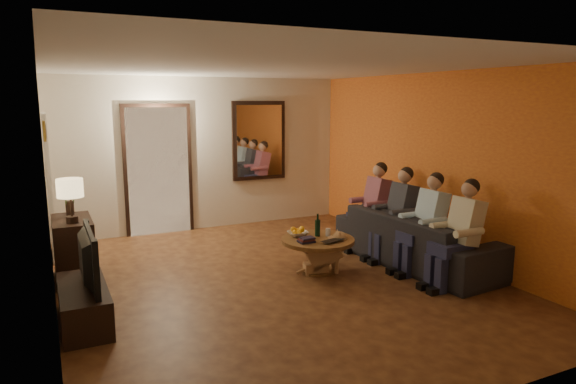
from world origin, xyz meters
name	(u,v)px	position (x,y,z in m)	size (l,w,h in m)	color
floor	(277,281)	(0.00, 0.00, 0.00)	(5.00, 6.00, 0.01)	#442012
ceiling	(276,66)	(0.00, 0.00, 2.60)	(5.00, 6.00, 0.01)	white
back_wall	(204,154)	(0.00, 3.00, 1.30)	(5.00, 0.02, 2.60)	beige
front_wall	(458,236)	(0.00, -3.00, 1.30)	(5.00, 0.02, 2.60)	beige
left_wall	(47,194)	(-2.50, 0.00, 1.30)	(0.02, 6.00, 2.60)	beige
right_wall	(438,166)	(2.50, 0.00, 1.30)	(0.02, 6.00, 2.60)	beige
orange_accent	(437,166)	(2.49, 0.00, 1.30)	(0.01, 6.00, 2.60)	#D15523
kitchen_doorway	(158,171)	(-0.80, 2.98, 1.05)	(1.00, 0.06, 2.10)	#FFE0A5
door_trim	(158,171)	(-0.80, 2.97, 1.05)	(1.12, 0.04, 2.22)	black
fridge_glimpse	(174,179)	(-0.55, 2.98, 0.90)	(0.45, 0.03, 1.70)	silver
mirror_frame	(259,141)	(1.00, 2.96, 1.50)	(1.00, 0.05, 1.40)	black
mirror_glass	(260,141)	(1.00, 2.93, 1.50)	(0.86, 0.02, 1.26)	white
white_door	(49,186)	(-2.46, 2.30, 1.02)	(0.06, 0.85, 2.04)	white
framed_art	(44,131)	(-2.47, 1.30, 1.85)	(0.03, 0.28, 0.24)	#B28C33
art_canvas	(46,131)	(-2.46, 1.30, 1.85)	(0.01, 0.22, 0.18)	brown
dresser	(74,249)	(-2.25, 1.14, 0.39)	(0.45, 0.87, 0.78)	black
table_lamp	(71,200)	(-2.25, 0.92, 1.05)	(0.30, 0.30, 0.54)	beige
flower_vase	(69,198)	(-2.25, 1.36, 1.00)	(0.14, 0.14, 0.44)	red
tv_stand	(84,305)	(-2.25, -0.28, 0.19)	(0.45, 1.16, 0.39)	black
tv	(80,259)	(-2.25, -0.28, 0.67)	(0.13, 1.00, 0.58)	black
sofa	(417,238)	(2.01, -0.21, 0.36)	(0.96, 2.46, 0.72)	black
person_a	(461,238)	(1.91, -1.11, 0.60)	(0.60, 0.40, 1.20)	tan
person_b	(427,227)	(1.91, -0.51, 0.60)	(0.60, 0.40, 1.20)	tan
person_c	(398,217)	(1.91, 0.09, 0.60)	(0.60, 0.40, 1.20)	tan
person_d	(373,209)	(1.91, 0.69, 0.60)	(0.60, 0.40, 1.20)	tan
dog	(323,252)	(0.67, 0.01, 0.28)	(0.56, 0.24, 0.56)	tan
coffee_table	(318,255)	(0.62, 0.08, 0.23)	(0.95, 0.95, 0.45)	brown
bowl	(298,234)	(0.44, 0.30, 0.48)	(0.26, 0.26, 0.06)	white
oranges	(298,229)	(0.44, 0.30, 0.55)	(0.20, 0.20, 0.08)	#FFA215
wine_bottle	(318,225)	(0.67, 0.18, 0.60)	(0.07, 0.07, 0.31)	black
wine_glass	(328,232)	(0.80, 0.13, 0.50)	(0.06, 0.06, 0.10)	silver
book_stack	(306,240)	(0.40, -0.02, 0.48)	(0.20, 0.15, 0.07)	black
laptop	(336,242)	(0.72, -0.20, 0.46)	(0.33, 0.21, 0.03)	black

